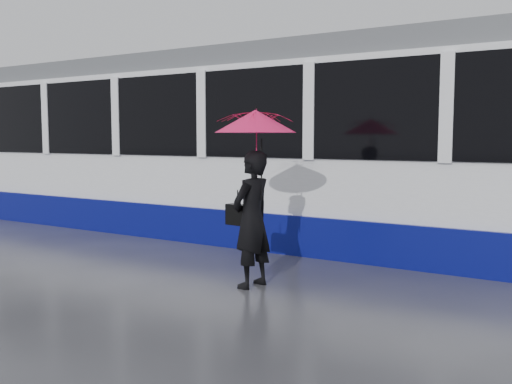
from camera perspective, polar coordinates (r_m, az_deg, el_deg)
The scene contains 6 objects.
ground at distance 7.96m, azimuth -2.35°, elevation -7.70°, with size 90.00×90.00×0.00m, color #2E2E33.
rails at distance 10.08m, azimuth 5.71°, elevation -4.87°, with size 34.00×1.51×0.02m.
tram at distance 9.51m, azimuth 11.34°, elevation 4.30°, with size 26.00×2.56×3.35m.
woman at distance 6.88m, azimuth -0.41°, elevation -2.76°, with size 0.60×0.40×1.66m, color black.
umbrella at distance 6.79m, azimuth -0.06°, elevation 5.49°, with size 1.07×1.07×1.12m.
handbag at distance 7.01m, azimuth -1.85°, elevation -2.27°, with size 0.31×0.16×0.44m.
Camera 1 is at (4.38, -6.40, 1.81)m, focal length 40.00 mm.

